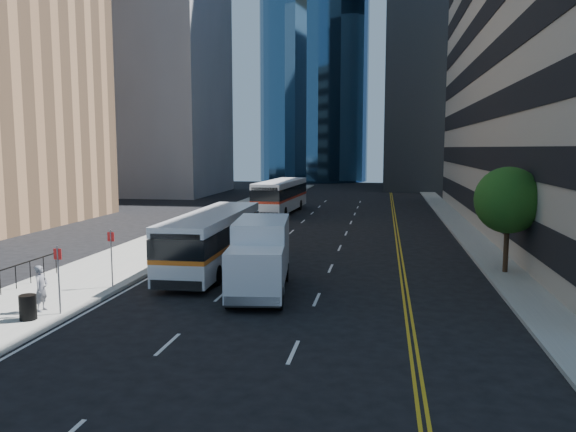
% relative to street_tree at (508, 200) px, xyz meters
% --- Properties ---
extents(ground, '(160.00, 160.00, 0.00)m').
position_rel_street_tree_xyz_m(ground, '(-9.00, -8.00, -3.64)').
color(ground, black).
rests_on(ground, ground).
extents(sidewalk_west, '(5.00, 90.00, 0.15)m').
position_rel_street_tree_xyz_m(sidewalk_west, '(-19.50, 17.00, -3.57)').
color(sidewalk_west, gray).
rests_on(sidewalk_west, ground).
extents(sidewalk_east, '(2.00, 90.00, 0.15)m').
position_rel_street_tree_xyz_m(sidewalk_east, '(-0.00, 17.00, -3.57)').
color(sidewalk_east, gray).
rests_on(sidewalk_east, ground).
extents(midrise_west, '(18.00, 18.00, 35.00)m').
position_rel_street_tree_xyz_m(midrise_west, '(-37.00, 44.00, 13.86)').
color(midrise_west, gray).
rests_on(midrise_west, ground).
extents(street_tree, '(3.20, 3.20, 5.10)m').
position_rel_street_tree_xyz_m(street_tree, '(0.00, 0.00, 0.00)').
color(street_tree, '#332114').
rests_on(street_tree, sidewalk_east).
extents(bus_front, '(2.69, 11.27, 2.89)m').
position_rel_street_tree_xyz_m(bus_front, '(-14.36, -1.11, -2.06)').
color(bus_front, silver).
rests_on(bus_front, ground).
extents(bus_rear, '(3.23, 12.03, 3.07)m').
position_rel_street_tree_xyz_m(bus_rear, '(-15.44, 23.69, -1.96)').
color(bus_rear, white).
rests_on(bus_rear, ground).
extents(box_truck, '(2.95, 6.59, 3.05)m').
position_rel_street_tree_xyz_m(box_truck, '(-11.00, -5.31, -2.03)').
color(box_truck, silver).
rests_on(box_truck, ground).
extents(trash_can, '(0.73, 0.73, 0.88)m').
position_rel_street_tree_xyz_m(trash_can, '(-18.11, -10.83, -3.05)').
color(trash_can, black).
rests_on(trash_can, sidewalk_west).
extents(pedestrian, '(0.42, 0.63, 1.70)m').
position_rel_street_tree_xyz_m(pedestrian, '(-18.26, -9.79, -2.64)').
color(pedestrian, slate).
rests_on(pedestrian, sidewalk_west).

